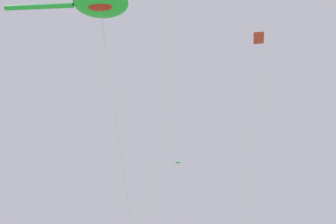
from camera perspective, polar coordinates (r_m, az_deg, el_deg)
The scene contains 3 objects.
big_show_kite at distance 21.66m, azimuth -13.90°, elevation 20.35°, with size 9.07×6.22×17.95m.
small_kite_diamond_red at distance 32.54m, azimuth 1.92°, elevation -10.92°, with size 1.60×2.53×11.61m.
small_kite_streamer_purple at distance 29.46m, azimuth 17.58°, elevation 12.24°, with size 1.50×5.09×21.47m.
Camera 1 is at (-6.67, -2.05, 1.58)m, focal length 30.53 mm.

